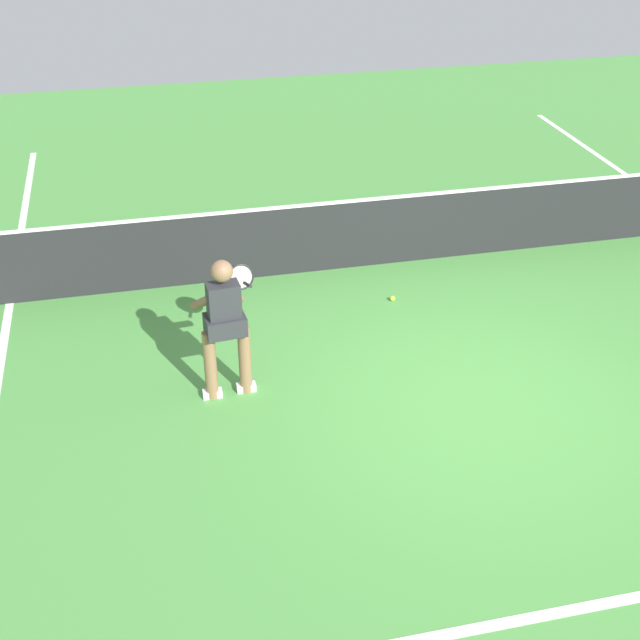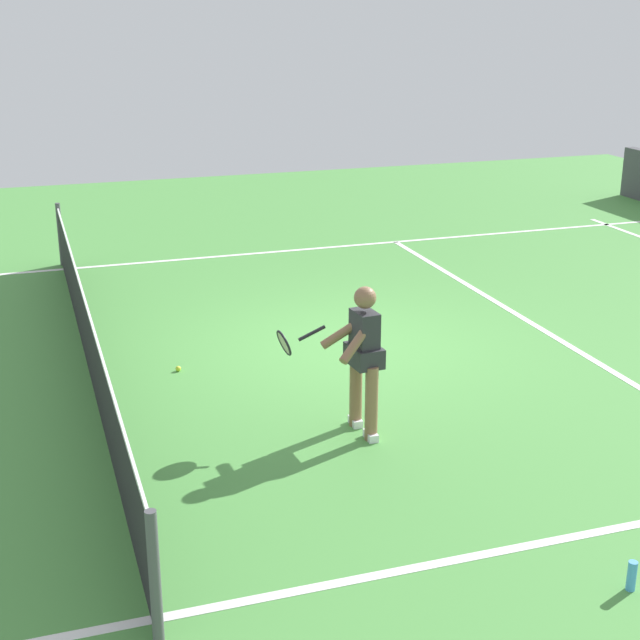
# 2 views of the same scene
# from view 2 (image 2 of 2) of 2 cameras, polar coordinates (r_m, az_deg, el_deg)

# --- Properties ---
(ground_plane) EXTENTS (25.26, 25.26, 0.00)m
(ground_plane) POSITION_cam_2_polar(r_m,az_deg,el_deg) (11.89, 1.64, -1.56)
(ground_plane) COLOR #4C9342
(service_line_marking) EXTENTS (9.67, 0.10, 0.01)m
(service_line_marking) POSITION_cam_2_polar(r_m,az_deg,el_deg) (13.01, 12.90, -0.20)
(service_line_marking) COLOR white
(service_line_marking) RESTS_ON ground
(sideline_left_marking) EXTENTS (0.10, 17.43, 0.01)m
(sideline_left_marking) POSITION_cam_2_polar(r_m,az_deg,el_deg) (7.97, 13.83, -13.08)
(sideline_left_marking) COLOR white
(sideline_left_marking) RESTS_ON ground
(sideline_right_marking) EXTENTS (0.10, 17.43, 0.01)m
(sideline_right_marking) POSITION_cam_2_polar(r_m,az_deg,el_deg) (16.31, -4.14, 4.09)
(sideline_right_marking) COLOR white
(sideline_right_marking) RESTS_ON ground
(court_net) EXTENTS (10.35, 0.08, 1.05)m
(court_net) POSITION_cam_2_polar(r_m,az_deg,el_deg) (11.11, -14.09, -0.95)
(court_net) COLOR #4C4C51
(court_net) RESTS_ON ground
(tennis_player) EXTENTS (0.74, 0.98, 1.55)m
(tennis_player) POSITION_cam_2_polar(r_m,az_deg,el_deg) (9.21, 2.54, -2.14)
(tennis_player) COLOR #8C6647
(tennis_player) RESTS_ON ground
(tennis_ball_near) EXTENTS (0.07, 0.07, 0.07)m
(tennis_ball_near) POSITION_cam_2_polar(r_m,az_deg,el_deg) (11.17, -8.70, -2.97)
(tennis_ball_near) COLOR #D1E533
(tennis_ball_near) RESTS_ON ground
(water_bottle) EXTENTS (0.07, 0.07, 0.24)m
(water_bottle) POSITION_cam_2_polar(r_m,az_deg,el_deg) (7.51, 18.59, -14.67)
(water_bottle) COLOR #4C9EE5
(water_bottle) RESTS_ON ground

